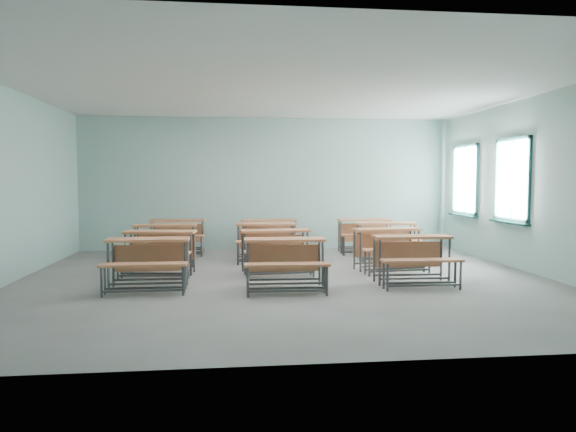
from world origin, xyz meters
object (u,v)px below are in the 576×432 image
(desk_unit_r1c1, at_px, (276,244))
(desk_unit_r0c0, at_px, (147,256))
(desk_unit_r3c0, at_px, (177,231))
(desk_unit_r3c1, at_px, (270,231))
(desk_unit_r0c1, at_px, (285,256))
(desk_unit_r0c2, at_px, (414,252))
(desk_unit_r1c0, at_px, (159,246))
(desk_unit_r1c2, at_px, (389,242))
(desk_unit_r2c0, at_px, (165,237))
(desk_unit_r2c1, at_px, (266,236))
(desk_unit_r2c2, at_px, (387,235))
(desk_unit_r3c2, at_px, (365,230))

(desk_unit_r1c1, bearing_deg, desk_unit_r0c0, -156.48)
(desk_unit_r3c0, bearing_deg, desk_unit_r3c1, -5.74)
(desk_unit_r0c1, bearing_deg, desk_unit_r3c1, 90.71)
(desk_unit_r0c2, height_order, desk_unit_r1c0, same)
(desk_unit_r0c0, relative_size, desk_unit_r3c0, 1.00)
(desk_unit_r0c1, bearing_deg, desk_unit_r1c0, 146.99)
(desk_unit_r1c2, distance_m, desk_unit_r2c0, 4.48)
(desk_unit_r0c0, height_order, desk_unit_r3c1, same)
(desk_unit_r0c1, distance_m, desk_unit_r2c1, 2.83)
(desk_unit_r1c1, bearing_deg, desk_unit_r3c1, 82.27)
(desk_unit_r1c2, distance_m, desk_unit_r3c0, 4.90)
(desk_unit_r2c2, bearing_deg, desk_unit_r0c2, -92.11)
(desk_unit_r0c2, relative_size, desk_unit_r1c0, 0.95)
(desk_unit_r2c2, bearing_deg, desk_unit_r3c0, 168.93)
(desk_unit_r0c1, bearing_deg, desk_unit_r0c0, 175.09)
(desk_unit_r1c2, relative_size, desk_unit_r3c0, 1.06)
(desk_unit_r0c2, xyz_separation_m, desk_unit_r3c1, (-2.05, 3.67, 0.00))
(desk_unit_r0c2, bearing_deg, desk_unit_r1c2, 91.34)
(desk_unit_r1c0, height_order, desk_unit_r2c0, same)
(desk_unit_r3c2, bearing_deg, desk_unit_r0c1, -117.53)
(desk_unit_r0c0, relative_size, desk_unit_r1c0, 0.94)
(desk_unit_r0c0, xyz_separation_m, desk_unit_r2c1, (2.00, 2.59, 0.00))
(desk_unit_r1c2, relative_size, desk_unit_r2c1, 1.05)
(desk_unit_r0c1, distance_m, desk_unit_r1c1, 1.42)
(desk_unit_r1c1, xyz_separation_m, desk_unit_r3c2, (2.28, 2.36, 0.00))
(desk_unit_r3c1, bearing_deg, desk_unit_r0c0, -128.47)
(desk_unit_r3c0, bearing_deg, desk_unit_r1c2, -31.91)
(desk_unit_r1c0, bearing_deg, desk_unit_r0c0, -84.01)
(desk_unit_r0c1, height_order, desk_unit_r1c0, same)
(desk_unit_r0c2, distance_m, desk_unit_r2c0, 5.03)
(desk_unit_r1c0, distance_m, desk_unit_r3c2, 4.96)
(desk_unit_r2c0, height_order, desk_unit_r3c2, same)
(desk_unit_r3c1, distance_m, desk_unit_r3c2, 2.21)
(desk_unit_r1c0, xyz_separation_m, desk_unit_r2c0, (-0.07, 1.37, 0.00))
(desk_unit_r2c2, bearing_deg, desk_unit_r3c1, 160.46)
(desk_unit_r1c0, relative_size, desk_unit_r3c0, 1.06)
(desk_unit_r2c0, bearing_deg, desk_unit_r3c2, 10.54)
(desk_unit_r0c1, bearing_deg, desk_unit_r2c1, 93.66)
(desk_unit_r0c1, distance_m, desk_unit_r2c0, 3.56)
(desk_unit_r2c1, bearing_deg, desk_unit_r1c0, -143.49)
(desk_unit_r1c2, bearing_deg, desk_unit_r3c1, 124.29)
(desk_unit_r0c1, height_order, desk_unit_r1c2, same)
(desk_unit_r3c0, distance_m, desk_unit_r3c1, 2.12)
(desk_unit_r0c2, distance_m, desk_unit_r2c1, 3.46)
(desk_unit_r0c1, relative_size, desk_unit_r3c2, 0.98)
(desk_unit_r0c1, distance_m, desk_unit_r3c0, 4.55)
(desk_unit_r1c2, bearing_deg, desk_unit_r0c0, -170.09)
(desk_unit_r1c2, bearing_deg, desk_unit_r3c2, 79.55)
(desk_unit_r0c1, bearing_deg, desk_unit_r0c2, 6.22)
(desk_unit_r0c1, xyz_separation_m, desk_unit_r2c2, (2.45, 2.73, 0.00))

